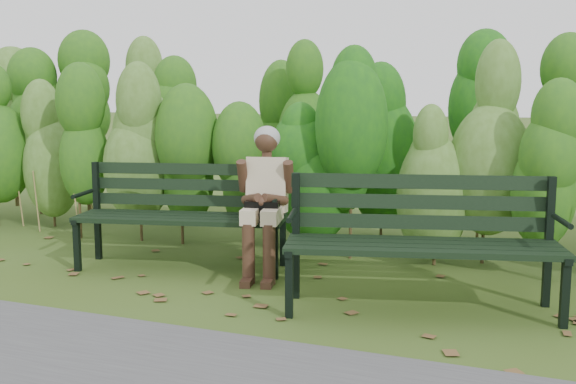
% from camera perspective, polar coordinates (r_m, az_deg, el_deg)
% --- Properties ---
extents(ground, '(80.00, 80.00, 0.00)m').
position_cam_1_polar(ground, '(5.30, -1.38, -8.56)').
color(ground, '#3D5518').
extents(hedge_band, '(11.04, 1.67, 2.42)m').
position_cam_1_polar(hedge_band, '(6.83, 4.61, 5.96)').
color(hedge_band, '#47381E').
rests_on(hedge_band, ground).
extents(leaf_litter, '(5.69, 2.17, 0.01)m').
position_cam_1_polar(leaf_litter, '(5.17, -2.13, -8.97)').
color(leaf_litter, brown).
rests_on(leaf_litter, ground).
extents(bench_left, '(1.92, 0.99, 0.92)m').
position_cam_1_polar(bench_left, '(6.08, -8.80, -1.24)').
color(bench_left, black).
rests_on(bench_left, ground).
extents(bench_right, '(2.01, 1.08, 0.96)m').
position_cam_1_polar(bench_right, '(4.92, 11.23, -3.29)').
color(bench_right, black).
rests_on(bench_right, ground).
extents(seated_woman, '(0.52, 0.76, 1.27)m').
position_cam_1_polar(seated_woman, '(5.69, -1.99, 0.08)').
color(seated_woman, beige).
rests_on(seated_woman, ground).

